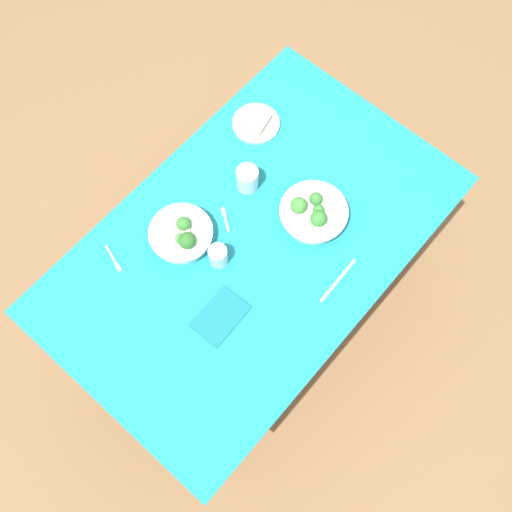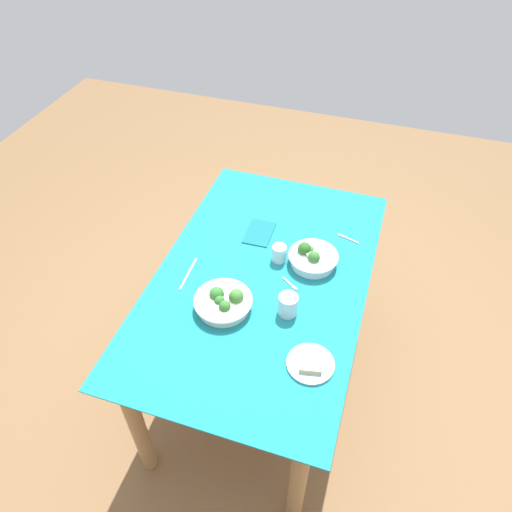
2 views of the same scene
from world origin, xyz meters
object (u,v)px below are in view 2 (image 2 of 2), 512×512
broccoli_bowl_far (312,258)px  water_glass_center (279,253)px  bread_side_plate (311,363)px  napkin_folded_upper (259,233)px  fork_by_far_bowl (347,238)px  table_knife_left (188,274)px  fork_by_near_bowl (290,284)px  broccoli_bowl_near (224,302)px  water_glass_side (288,305)px

broccoli_bowl_far → water_glass_center: broccoli_bowl_far is taller
bread_side_plate → napkin_folded_upper: bearing=-147.8°
fork_by_far_bowl → table_knife_left: same height
broccoli_bowl_far → fork_by_near_bowl: 0.17m
bread_side_plate → fork_by_near_bowl: bread_side_plate is taller
bread_side_plate → fork_by_near_bowl: bearing=-154.4°
broccoli_bowl_near → table_knife_left: 0.26m
broccoli_bowl_near → water_glass_side: water_glass_side is taller
broccoli_bowl_far → fork_by_near_bowl: size_ratio=2.63×
bread_side_plate → water_glass_center: size_ratio=2.23×
fork_by_far_bowl → fork_by_near_bowl: (0.37, -0.18, 0.00)m
bread_side_plate → water_glass_center: water_glass_center is taller
broccoli_bowl_far → water_glass_center: (0.02, -0.15, 0.01)m
bread_side_plate → fork_by_far_bowl: size_ratio=1.68×
broccoli_bowl_far → table_knife_left: 0.56m
fork_by_far_bowl → water_glass_side: bearing=91.1°
water_glass_center → broccoli_bowl_far: bearing=98.9°
broccoli_bowl_near → fork_by_far_bowl: (-0.58, 0.41, -0.03)m
fork_by_far_bowl → water_glass_center: bearing=58.6°
water_glass_center → napkin_folded_upper: water_glass_center is taller
broccoli_bowl_near → fork_by_near_bowl: (-0.21, 0.23, -0.03)m
table_knife_left → water_glass_side: bearing=-100.6°
broccoli_bowl_near → water_glass_center: (-0.34, 0.14, 0.01)m
bread_side_plate → napkin_folded_upper: bread_side_plate is taller
fork_by_near_bowl → table_knife_left: (0.08, -0.45, -0.00)m
broccoli_bowl_near → fork_by_near_bowl: size_ratio=2.85×
broccoli_bowl_near → fork_by_far_bowl: 0.71m
broccoli_bowl_far → water_glass_center: size_ratio=2.75×
fork_by_near_bowl → bread_side_plate: bearing=-30.1°
bread_side_plate → broccoli_bowl_far: bearing=-167.2°
water_glass_side → table_knife_left: bearing=-98.8°
water_glass_side → napkin_folded_upper: bearing=-149.0°
broccoli_bowl_near → napkin_folded_upper: 0.49m
broccoli_bowl_near → napkin_folded_upper: size_ratio=1.34×
water_glass_center → broccoli_bowl_near: bearing=-22.1°
broccoli_bowl_near → table_knife_left: (-0.13, -0.22, -0.03)m
broccoli_bowl_near → water_glass_center: bearing=157.9°
water_glass_center → napkin_folded_upper: size_ratio=0.45×
bread_side_plate → water_glass_center: 0.57m
water_glass_center → fork_by_near_bowl: (0.13, 0.09, -0.04)m
water_glass_center → fork_by_near_bowl: size_ratio=0.96×
table_knife_left → fork_by_near_bowl: bearing=-81.7°
fork_by_far_bowl → fork_by_near_bowl: 0.42m
water_glass_center → water_glass_side: 0.31m
bread_side_plate → fork_by_far_bowl: (-0.74, 0.01, -0.01)m
broccoli_bowl_far → bread_side_plate: (0.53, 0.12, -0.02)m
broccoli_bowl_far → bread_side_plate: size_ratio=1.23×
broccoli_bowl_near → table_knife_left: size_ratio=1.23×
water_glass_center → fork_by_near_bowl: 0.17m
table_knife_left → napkin_folded_upper: napkin_folded_upper is taller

